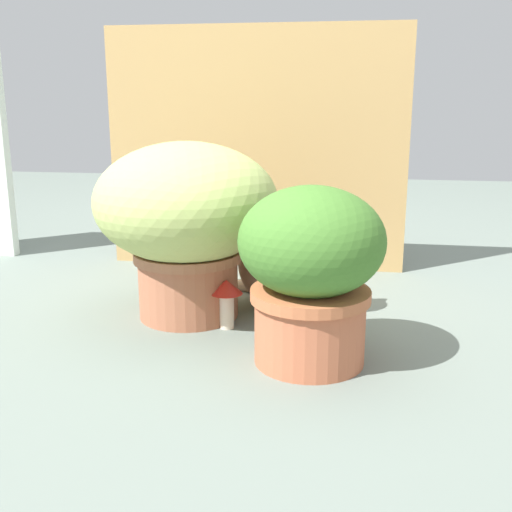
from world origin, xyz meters
The scene contains 6 objects.
ground_plane centered at (0.00, 0.00, 0.00)m, with size 6.00×6.00×0.00m, color slate.
cardboard_backdrop centered at (0.06, 0.59, 0.39)m, with size 0.98×0.03×0.78m, color tan.
grass_planter centered at (-0.03, 0.07, 0.27)m, with size 0.46×0.46×0.45m.
leafy_planter centered at (0.31, -0.18, 0.21)m, with size 0.31×0.31×0.38m.
cat centered at (0.21, 0.16, 0.12)m, with size 0.32×0.31×0.32m.
mushroom_ornament_red centered at (0.09, -0.01, 0.09)m, with size 0.08×0.08×0.12m.
Camera 1 is at (0.40, -1.44, 0.56)m, focal length 43.79 mm.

